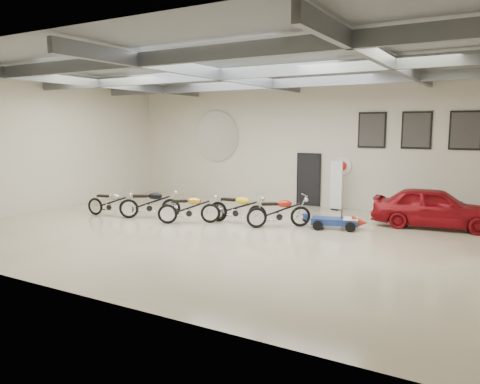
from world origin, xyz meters
The scene contains 19 objects.
floor centered at (0.00, 0.00, 0.00)m, with size 16.00×12.00×0.01m, color beige.
ceiling centered at (0.00, 0.00, 5.00)m, with size 16.00×12.00×0.01m, color slate.
back_wall centered at (0.00, 6.00, 2.50)m, with size 16.00×0.02×5.00m, color beige.
left_wall centered at (-8.00, 0.00, 2.50)m, with size 0.02×12.00×5.00m, color beige.
ceiling_beams centered at (0.00, 0.00, 4.75)m, with size 15.80×11.80×0.32m, color slate, non-canonical shape.
door centered at (0.50, 5.95, 1.05)m, with size 0.92×0.08×2.10m, color black.
logo_plaque centered at (-4.00, 5.95, 2.80)m, with size 2.30×0.06×1.16m, color silver, non-canonical shape.
poster_left centered at (3.00, 5.96, 3.10)m, with size 1.05×0.08×1.35m, color black, non-canonical shape.
poster_mid centered at (4.60, 5.96, 3.10)m, with size 1.05×0.08×1.35m, color black, non-canonical shape.
poster_right centered at (6.20, 5.96, 3.10)m, with size 1.05×0.08×1.35m, color black, non-canonical shape.
oil_sign centered at (1.90, 5.95, 1.70)m, with size 0.72×0.10×0.72m, color white, non-canonical shape.
banner_stand centered at (1.82, 5.50, 0.95)m, with size 0.52×0.21×1.90m, color white, non-canonical shape.
motorcycle_silver centered at (-4.82, 0.15, 0.51)m, with size 1.96×0.61×1.02m, color silver, non-canonical shape.
motorcycle_black centered at (-3.37, 0.61, 0.55)m, with size 2.12×0.66×1.10m, color silver, non-canonical shape.
motorcycle_gold centered at (-1.61, 0.55, 0.53)m, with size 2.05×0.63×1.06m, color silver, non-canonical shape.
motorcycle_yellow centered at (-0.17, 1.32, 0.56)m, with size 2.14×0.66×1.11m, color silver, non-canonical shape.
motorcycle_red centered at (1.27, 1.51, 0.54)m, with size 2.06×0.64×1.07m, color silver, non-canonical shape.
go_kart centered at (3.06, 2.22, 0.32)m, with size 1.77×0.80×0.64m, color navy, non-canonical shape.
vintage_car centered at (5.60, 4.00, 0.65)m, with size 3.84×1.55×1.31m, color maroon.
Camera 1 is at (7.64, -11.92, 3.22)m, focal length 35.00 mm.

